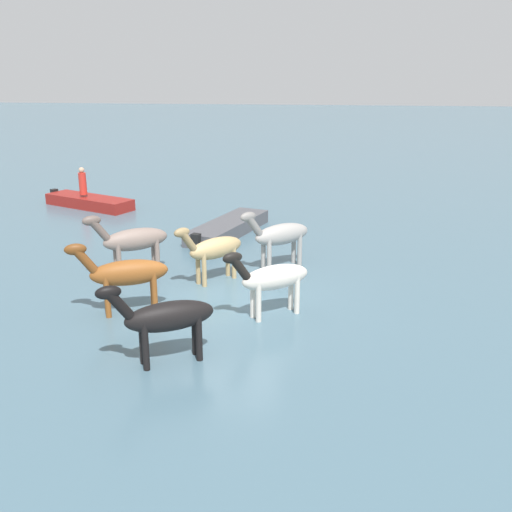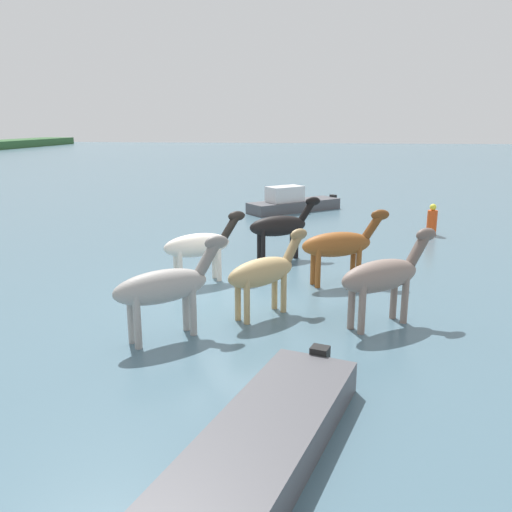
# 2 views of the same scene
# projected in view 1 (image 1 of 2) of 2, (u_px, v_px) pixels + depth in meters

# --- Properties ---
(ground_plane) EXTENTS (189.97, 189.97, 0.00)m
(ground_plane) POSITION_uv_depth(u_px,v_px,m) (232.00, 300.00, 15.28)
(ground_plane) COLOR #476675
(horse_gray_outer) EXTENTS (1.82, 2.17, 1.91)m
(horse_gray_outer) POSITION_uv_depth(u_px,v_px,m) (133.00, 240.00, 16.90)
(horse_gray_outer) COLOR gray
(horse_gray_outer) RESTS_ON ground_plane
(horse_mid_herd) EXTENTS (1.64, 2.05, 1.78)m
(horse_mid_herd) POSITION_uv_depth(u_px,v_px,m) (272.00, 278.00, 14.01)
(horse_mid_herd) COLOR silver
(horse_mid_herd) RESTS_ON ground_plane
(horse_chestnut_trailing) EXTENTS (1.51, 2.20, 1.83)m
(horse_chestnut_trailing) POSITION_uv_depth(u_px,v_px,m) (166.00, 317.00, 11.71)
(horse_chestnut_trailing) COLOR black
(horse_chestnut_trailing) RESTS_ON ground_plane
(horse_dun_straggler) EXTENTS (1.36, 2.33, 1.87)m
(horse_dun_straggler) POSITION_uv_depth(u_px,v_px,m) (126.00, 273.00, 14.18)
(horse_dun_straggler) COLOR brown
(horse_dun_straggler) RESTS_ON ground_plane
(horse_pinto_flank) EXTENTS (1.95, 1.74, 1.76)m
(horse_pinto_flank) POSITION_uv_depth(u_px,v_px,m) (214.00, 249.00, 16.35)
(horse_pinto_flank) COLOR tan
(horse_pinto_flank) RESTS_ON ground_plane
(horse_dark_mare) EXTENTS (1.90, 2.06, 1.88)m
(horse_dark_mare) POSITION_uv_depth(u_px,v_px,m) (280.00, 235.00, 17.49)
(horse_dark_mare) COLOR #9E9993
(horse_dark_mare) RESTS_ON ground_plane
(boat_launch_far) EXTENTS (2.81, 4.44, 0.73)m
(boat_launch_far) POSITION_uv_depth(u_px,v_px,m) (89.00, 203.00, 25.73)
(boat_launch_far) COLOR maroon
(boat_launch_far) RESTS_ON ground_plane
(boat_dinghy_port) EXTENTS (4.70, 2.46, 0.73)m
(boat_dinghy_port) POSITION_uv_depth(u_px,v_px,m) (228.00, 230.00, 21.45)
(boat_dinghy_port) COLOR #4C4C51
(boat_dinghy_port) RESTS_ON ground_plane
(person_watcher_seated) EXTENTS (0.32, 0.32, 1.19)m
(person_watcher_seated) POSITION_uv_depth(u_px,v_px,m) (83.00, 182.00, 25.38)
(person_watcher_seated) COLOR red
(person_watcher_seated) RESTS_ON boat_launch_far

